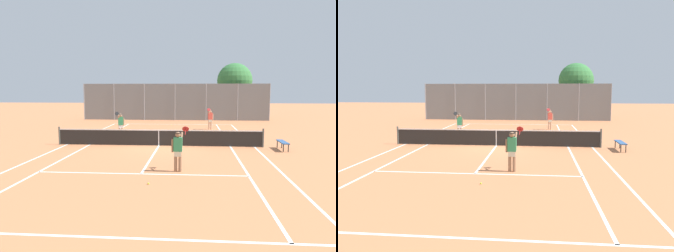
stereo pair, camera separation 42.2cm
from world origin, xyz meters
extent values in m
plane|color=#CC7A4C|center=(0.00, 0.00, 0.00)|extent=(120.00, 120.00, 0.00)
cube|color=white|center=(0.00, -11.90, 0.00)|extent=(11.00, 0.10, 0.01)
cube|color=white|center=(0.00, 11.90, 0.00)|extent=(11.00, 0.10, 0.01)
cube|color=white|center=(-5.50, 0.00, 0.00)|extent=(0.10, 23.80, 0.01)
cube|color=white|center=(5.50, 0.00, 0.00)|extent=(0.10, 23.80, 0.01)
cube|color=white|center=(-4.13, 0.00, 0.00)|extent=(0.10, 23.80, 0.01)
cube|color=white|center=(4.13, 0.00, 0.00)|extent=(0.10, 23.80, 0.01)
cube|color=white|center=(0.00, -6.40, 0.00)|extent=(8.26, 0.10, 0.01)
cube|color=white|center=(0.00, 6.40, 0.00)|extent=(8.26, 0.10, 0.01)
cube|color=white|center=(0.00, 0.00, 0.00)|extent=(0.10, 12.80, 0.01)
cylinder|color=#474C47|center=(-5.95, 0.00, 0.53)|extent=(0.10, 0.10, 1.07)
cylinder|color=#474C47|center=(5.95, 0.00, 0.53)|extent=(0.10, 0.10, 1.07)
cube|color=black|center=(0.00, 0.00, 0.46)|extent=(11.90, 0.02, 0.89)
cube|color=white|center=(0.00, 0.00, 0.92)|extent=(11.90, 0.03, 0.06)
cube|color=white|center=(0.00, 0.00, 0.44)|extent=(0.05, 0.03, 0.89)
cylinder|color=#936B4C|center=(1.31, -5.90, 0.41)|extent=(0.13, 0.13, 0.82)
cylinder|color=#936B4C|center=(1.49, -5.91, 0.41)|extent=(0.13, 0.13, 0.82)
cube|color=beige|center=(1.40, -5.90, 0.74)|extent=(0.29, 0.19, 0.24)
cube|color=#338C59|center=(1.40, -5.90, 1.10)|extent=(0.35, 0.22, 0.56)
sphere|color=#936B4C|center=(1.40, -5.90, 1.49)|extent=(0.22, 0.22, 0.22)
cylinder|color=black|center=(1.40, -5.90, 1.56)|extent=(0.23, 0.23, 0.02)
cylinder|color=#936B4C|center=(1.18, -5.89, 1.04)|extent=(0.08, 0.08, 0.52)
cylinder|color=#936B4C|center=(1.54, -5.77, 1.39)|extent=(0.10, 0.46, 0.35)
cylinder|color=maroon|center=(1.68, -5.52, 1.55)|extent=(0.05, 0.25, 0.22)
cylinder|color=maroon|center=(1.69, -5.40, 1.66)|extent=(0.29, 0.21, 0.23)
cylinder|color=tan|center=(-2.92, 3.44, 0.41)|extent=(0.13, 0.13, 0.82)
cylinder|color=tan|center=(-3.10, 3.39, 0.41)|extent=(0.13, 0.13, 0.82)
cube|color=white|center=(-3.01, 3.41, 0.74)|extent=(0.32, 0.24, 0.24)
cube|color=#338C59|center=(-3.01, 3.41, 1.10)|extent=(0.38, 0.28, 0.56)
sphere|color=tan|center=(-3.01, 3.41, 1.49)|extent=(0.22, 0.22, 0.22)
cylinder|color=black|center=(-3.01, 3.41, 1.56)|extent=(0.23, 0.23, 0.02)
cylinder|color=tan|center=(-2.80, 3.47, 1.04)|extent=(0.08, 0.08, 0.52)
cylinder|color=tan|center=(-3.10, 3.25, 1.39)|extent=(0.19, 0.46, 0.35)
cylinder|color=black|center=(-3.17, 2.96, 1.55)|extent=(0.09, 0.25, 0.22)
cylinder|color=black|center=(-3.14, 2.85, 1.66)|extent=(0.32, 0.26, 0.23)
cylinder|color=#D8A884|center=(3.45, 8.15, 0.41)|extent=(0.13, 0.13, 0.82)
cylinder|color=#D8A884|center=(3.27, 8.11, 0.41)|extent=(0.13, 0.13, 0.82)
cube|color=beige|center=(3.36, 8.13, 0.74)|extent=(0.31, 0.23, 0.24)
cube|color=#D84C3F|center=(3.36, 8.13, 1.10)|extent=(0.37, 0.27, 0.56)
sphere|color=#D8A884|center=(3.36, 8.13, 1.49)|extent=(0.22, 0.22, 0.22)
cylinder|color=black|center=(3.36, 8.13, 1.56)|extent=(0.23, 0.23, 0.02)
cylinder|color=#D8A884|center=(3.57, 8.18, 1.04)|extent=(0.08, 0.08, 0.52)
cylinder|color=#D8A884|center=(3.26, 7.97, 1.39)|extent=(0.17, 0.46, 0.35)
cylinder|color=maroon|center=(3.19, 7.68, 1.55)|extent=(0.08, 0.25, 0.22)
cylinder|color=maroon|center=(3.21, 7.57, 1.66)|extent=(0.31, 0.25, 0.23)
sphere|color=#D1DB33|center=(-0.01, 11.00, 0.03)|extent=(0.07, 0.07, 0.07)
sphere|color=#D1DB33|center=(-3.87, 6.66, 0.03)|extent=(0.07, 0.07, 0.07)
sphere|color=#D1DB33|center=(-0.44, 0.42, 0.03)|extent=(0.07, 0.07, 0.07)
sphere|color=#D1DB33|center=(0.47, -7.77, 0.03)|extent=(0.07, 0.07, 0.07)
sphere|color=#D1DB33|center=(4.28, 11.17, 0.03)|extent=(0.07, 0.07, 0.07)
cube|color=#33598C|center=(6.85, -0.75, 0.44)|extent=(0.36, 1.50, 0.05)
cylinder|color=#262626|center=(6.72, -1.39, 0.21)|extent=(0.05, 0.05, 0.41)
cylinder|color=#262626|center=(6.72, -0.11, 0.21)|extent=(0.05, 0.05, 0.41)
cylinder|color=#262626|center=(6.97, -1.39, 0.21)|extent=(0.05, 0.05, 0.41)
cylinder|color=#262626|center=(6.97, -0.11, 0.21)|extent=(0.05, 0.05, 0.41)
cylinder|color=gray|center=(-9.87, 16.04, 1.95)|extent=(0.08, 0.08, 3.89)
cylinder|color=gray|center=(-6.58, 16.04, 1.95)|extent=(0.08, 0.08, 3.89)
cylinder|color=gray|center=(-3.29, 16.04, 1.95)|extent=(0.08, 0.08, 3.89)
cylinder|color=gray|center=(0.00, 16.04, 1.95)|extent=(0.08, 0.08, 3.89)
cylinder|color=gray|center=(3.29, 16.04, 1.95)|extent=(0.08, 0.08, 3.89)
cylinder|color=gray|center=(6.58, 16.04, 1.95)|extent=(0.08, 0.08, 3.89)
cylinder|color=gray|center=(9.87, 16.04, 1.95)|extent=(0.08, 0.08, 3.89)
cube|color=slate|center=(0.00, 16.04, 1.95)|extent=(19.74, 0.02, 3.85)
cylinder|color=brown|center=(6.59, 19.07, 1.44)|extent=(0.27, 0.27, 2.87)
sphere|color=#387A3D|center=(6.59, 19.07, 4.25)|extent=(3.94, 3.94, 3.94)
sphere|color=#387A3D|center=(7.18, 19.12, 3.76)|extent=(2.59, 2.59, 2.59)
camera|label=1|loc=(2.02, -18.71, 3.27)|focal=35.00mm
camera|label=2|loc=(2.44, -18.67, 3.27)|focal=35.00mm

